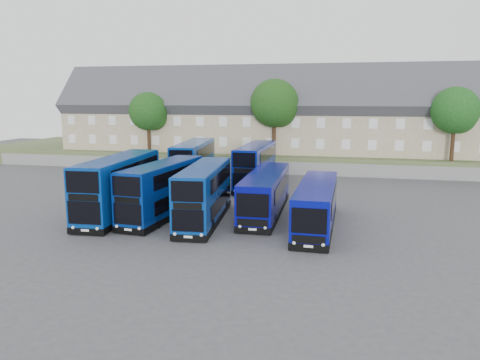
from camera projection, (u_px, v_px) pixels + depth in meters
name	position (u px, v px, depth m)	size (l,w,h in m)	color
ground	(191.00, 226.00, 33.10)	(120.00, 120.00, 0.00)	#45454A
retaining_wall	(255.00, 167.00, 56.01)	(70.00, 0.40, 1.50)	slate
earth_bank	(269.00, 155.00, 65.57)	(80.00, 20.00, 2.00)	#4C5A32
terrace_row	(287.00, 116.00, 60.10)	(60.00, 10.40, 11.20)	tan
dd_front_left	(119.00, 187.00, 35.82)	(3.26, 11.42, 4.49)	navy
dd_front_mid	(163.00, 191.00, 35.38)	(3.23, 10.48, 4.10)	navy
dd_front_right	(204.00, 195.00, 33.97)	(3.32, 10.47, 4.09)	#083893
dd_rear_left	(194.00, 164.00, 48.60)	(3.64, 11.21, 4.38)	#083695
dd_rear_right	(255.00, 166.00, 47.46)	(2.57, 10.68, 4.23)	navy
coach_east_a	(265.00, 194.00, 36.43)	(2.79, 11.97, 3.26)	#070988
coach_east_b	(316.00, 206.00, 32.64)	(2.56, 11.45, 3.12)	#070C90
tree_west	(149.00, 113.00, 58.96)	(4.80, 4.80, 7.65)	#382314
tree_mid	(276.00, 105.00, 55.80)	(5.76, 5.76, 9.18)	#382314
tree_east	(456.00, 112.00, 51.10)	(5.12, 5.12, 8.16)	#382314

